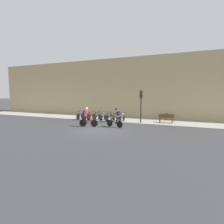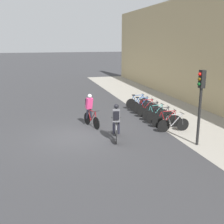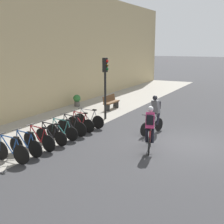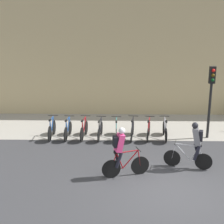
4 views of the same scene
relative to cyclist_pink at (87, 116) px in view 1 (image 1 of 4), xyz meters
name	(u,v)px [view 1 (image 1 of 4)]	position (x,y,z in m)	size (l,w,h in m)	color
ground	(98,130)	(1.58, -0.92, -0.95)	(200.00, 200.00, 0.00)	#333335
kerb_strip	(124,119)	(1.58, 5.83, -0.94)	(44.00, 4.50, 0.01)	gray
building_facade	(130,87)	(1.58, 8.38, 2.88)	(44.00, 0.60, 7.64)	tan
cyclist_pink	(87,116)	(0.00, 0.00, 0.00)	(1.64, 0.63, 1.77)	black
cyclist_grey	(116,117)	(2.61, 0.72, 0.00)	(1.69, 0.62, 1.75)	black
parked_bike_0	(80,116)	(-3.19, 3.91, -0.54)	(0.46, 1.65, 0.98)	black
parked_bike_1	(86,116)	(-2.44, 3.91, -0.55)	(0.46, 1.60, 0.96)	black
parked_bike_2	(91,116)	(-1.69, 3.91, -0.55)	(0.46, 1.67, 0.96)	black
parked_bike_3	(97,117)	(-0.94, 3.91, -0.57)	(0.46, 1.66, 0.94)	black
parked_bike_4	(103,117)	(-0.19, 3.91, -0.56)	(0.46, 1.62, 0.94)	black
parked_bike_5	(109,117)	(0.55, 3.91, -0.54)	(0.46, 1.68, 0.97)	black
parked_bike_6	(115,118)	(1.30, 3.91, -0.56)	(0.46, 1.63, 0.95)	black
parked_bike_7	(122,118)	(2.05, 3.91, -0.55)	(0.46, 1.71, 0.96)	black
traffic_light_pole	(141,100)	(4.05, 4.04, 1.37)	(0.26, 0.30, 3.32)	black
bench	(166,118)	(6.50, 4.96, -0.48)	(1.54, 0.44, 0.89)	brown
potted_plant	(167,116)	(6.33, 7.39, -0.51)	(0.48, 0.48, 0.78)	#56514C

